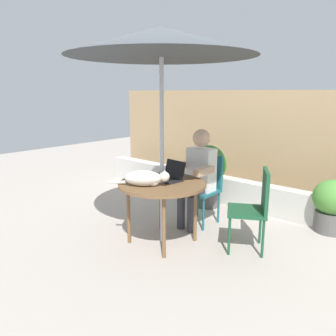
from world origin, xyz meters
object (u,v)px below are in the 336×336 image
object	(u,v)px
potted_plant_by_chair	(208,172)
potted_plant_near_fence	(332,204)
person_seated	(198,173)
patio_umbrella	(161,42)
cat	(146,178)
laptop	(171,174)
chair_empty	(255,204)
chair_occupied	(205,183)
patio_table	(162,188)

from	to	relation	value
potted_plant_by_chair	potted_plant_near_fence	bearing A→B (deg)	7.31
person_seated	patio_umbrella	bearing A→B (deg)	-90.00
cat	potted_plant_near_fence	bearing A→B (deg)	51.69
person_seated	laptop	world-z (taller)	person_seated
potted_plant_by_chair	chair_empty	bearing A→B (deg)	-35.47
patio_umbrella	chair_occupied	xyz separation A→B (m)	(0.00, 0.82, -1.64)
patio_umbrella	potted_plant_by_chair	size ratio (longest dim) A/B	2.51
patio_umbrella	laptop	distance (m)	1.41
chair_occupied	potted_plant_by_chair	xyz separation A→B (m)	(-0.33, 0.54, -0.00)
laptop	patio_umbrella	bearing A→B (deg)	-86.89
laptop	chair_occupied	bearing A→B (deg)	89.21
patio_table	cat	distance (m)	0.26
person_seated	cat	bearing A→B (deg)	-93.36
patio_table	laptop	world-z (taller)	laptop
chair_empty	patio_umbrella	bearing A→B (deg)	-149.72
laptop	potted_plant_near_fence	size ratio (longest dim) A/B	0.50
chair_empty	cat	bearing A→B (deg)	-142.30
person_seated	potted_plant_near_fence	bearing A→B (deg)	33.97
patio_table	cat	xyz separation A→B (m)	(-0.05, -0.20, 0.14)
chair_empty	laptop	world-z (taller)	laptop
patio_table	potted_plant_by_chair	bearing A→B (deg)	103.56
patio_table	cat	bearing A→B (deg)	-104.03
person_seated	potted_plant_by_chair	size ratio (longest dim) A/B	1.34
chair_empty	laptop	distance (m)	0.97
patio_umbrella	potted_plant_near_fence	bearing A→B (deg)	49.31
chair_empty	potted_plant_by_chair	distance (m)	1.47
potted_plant_near_fence	potted_plant_by_chair	xyz separation A→B (m)	(-1.69, -0.22, 0.17)
person_seated	patio_table	bearing A→B (deg)	-90.00
cat	laptop	bearing A→B (deg)	83.55
patio_table	person_seated	xyz separation A→B (m)	(0.00, 0.66, 0.06)
patio_table	patio_umbrella	world-z (taller)	patio_umbrella
potted_plant_near_fence	patio_umbrella	bearing A→B (deg)	-130.69
chair_occupied	person_seated	size ratio (longest dim) A/B	0.72
patio_umbrella	cat	bearing A→B (deg)	-104.03
potted_plant_by_chair	chair_occupied	bearing A→B (deg)	-58.71
chair_empty	laptop	size ratio (longest dim) A/B	2.71
laptop	potted_plant_by_chair	distance (m)	1.26
patio_table	chair_empty	bearing A→B (deg)	30.28
patio_umbrella	person_seated	xyz separation A→B (m)	(0.00, 0.66, -1.47)
patio_umbrella	cat	xyz separation A→B (m)	(-0.05, -0.20, -1.38)
chair_occupied	chair_empty	world-z (taller)	same
chair_empty	laptop	xyz separation A→B (m)	(-0.88, -0.34, 0.24)
person_seated	cat	size ratio (longest dim) A/B	2.20
chair_occupied	potted_plant_near_fence	world-z (taller)	chair_occupied
laptop	potted_plant_near_fence	xyz separation A→B (m)	(1.37, 1.41, -0.41)
laptop	chair_empty	bearing A→B (deg)	21.23
patio_umbrella	laptop	world-z (taller)	patio_umbrella
potted_plant_near_fence	potted_plant_by_chair	distance (m)	1.71
person_seated	cat	xyz separation A→B (m)	(-0.05, -0.87, 0.09)
chair_occupied	laptop	distance (m)	0.70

